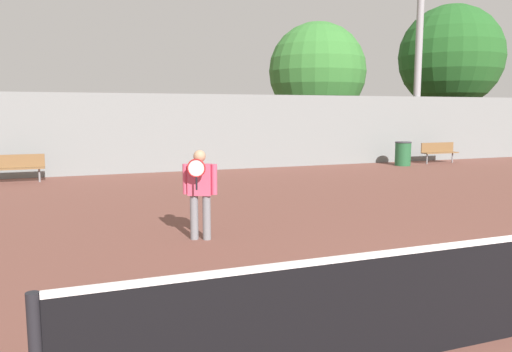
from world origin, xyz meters
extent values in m
cylinder|color=slate|center=(-3.07, 4.80, 0.39)|extent=(0.14, 0.14, 0.78)
cylinder|color=slate|center=(-2.88, 4.71, 0.39)|extent=(0.14, 0.14, 0.78)
cube|color=#DB4C6B|center=(-2.97, 4.75, 1.05)|extent=(0.45, 0.36, 0.54)
cylinder|color=#DB4C6B|center=(-3.20, 4.86, 1.06)|extent=(0.10, 0.10, 0.52)
cylinder|color=#DB4C6B|center=(-2.75, 4.64, 1.06)|extent=(0.10, 0.10, 0.52)
sphere|color=tan|center=(-2.97, 4.75, 1.45)|extent=(0.21, 0.21, 0.21)
cylinder|color=black|center=(-3.10, 4.50, 1.02)|extent=(0.03, 0.03, 0.22)
torus|color=red|center=(-3.10, 4.50, 1.28)|extent=(0.29, 0.16, 0.31)
cylinder|color=silver|center=(-3.10, 4.50, 1.28)|extent=(0.24, 0.12, 0.27)
cube|color=brown|center=(9.66, 13.35, 0.45)|extent=(1.67, 0.40, 0.04)
cylinder|color=gray|center=(8.99, 13.35, 0.22)|extent=(0.06, 0.06, 0.43)
cylinder|color=gray|center=(10.33, 13.35, 0.22)|extent=(0.06, 0.06, 0.43)
cube|color=brown|center=(9.66, 13.53, 0.67)|extent=(1.67, 0.04, 0.40)
cube|color=brown|center=(-6.60, 13.35, 0.45)|extent=(1.72, 0.40, 0.04)
cylinder|color=gray|center=(-5.91, 13.35, 0.22)|extent=(0.06, 0.06, 0.43)
cube|color=brown|center=(-6.60, 13.53, 0.67)|extent=(1.72, 0.04, 0.40)
cylinder|color=#939399|center=(9.42, 14.70, 5.38)|extent=(0.30, 0.30, 10.75)
cylinder|color=#235B33|center=(7.67, 13.21, 0.46)|extent=(0.63, 0.63, 0.93)
cylinder|color=#333338|center=(7.67, 13.21, 0.95)|extent=(0.66, 0.66, 0.04)
cube|color=gray|center=(0.00, 14.54, 1.41)|extent=(31.05, 0.06, 2.83)
cylinder|color=brown|center=(14.60, 18.54, 1.44)|extent=(0.43, 0.43, 2.88)
sphere|color=#235B23|center=(14.60, 18.54, 5.09)|extent=(5.54, 5.54, 5.54)
cylinder|color=brown|center=(6.76, 19.03, 1.11)|extent=(0.36, 0.36, 2.21)
sphere|color=#387A33|center=(6.76, 19.03, 4.14)|extent=(4.83, 4.83, 4.83)
camera|label=1|loc=(-5.09, -3.48, 2.22)|focal=35.00mm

